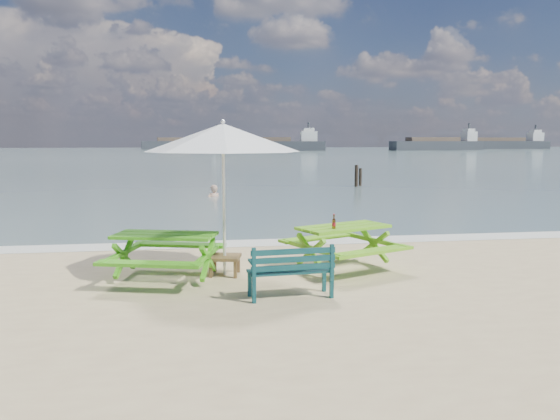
{
  "coord_description": "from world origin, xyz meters",
  "views": [
    {
      "loc": [
        -1.25,
        -8.19,
        2.46
      ],
      "look_at": [
        0.41,
        3.0,
        1.0
      ],
      "focal_mm": 35.0,
      "sensor_mm": 36.0,
      "label": 1
    }
  ],
  "objects": [
    {
      "name": "sea",
      "position": [
        0.0,
        85.0,
        0.0
      ],
      "size": [
        300.0,
        300.0,
        0.0
      ],
      "primitive_type": "plane",
      "color": "slate",
      "rests_on": "ground"
    },
    {
      "name": "picnic_table_right",
      "position": [
        1.46,
        1.76,
        0.4
      ],
      "size": [
        2.38,
        2.48,
        0.83
      ],
      "color": "#61AB19",
      "rests_on": "ground"
    },
    {
      "name": "cargo_ships",
      "position": [
        35.36,
        120.16,
        1.18
      ],
      "size": [
        105.01,
        28.43,
        4.4
      ],
      "color": "#32363C",
      "rests_on": "ground"
    },
    {
      "name": "patio_umbrella",
      "position": [
        -0.82,
        1.61,
        2.5
      ],
      "size": [
        3.28,
        3.28,
        2.75
      ],
      "color": "silver",
      "rests_on": "ground"
    },
    {
      "name": "side_table",
      "position": [
        -0.82,
        1.61,
        0.19
      ],
      "size": [
        0.66,
        0.66,
        0.36
      ],
      "color": "brown",
      "rests_on": "ground"
    },
    {
      "name": "picnic_table_left",
      "position": [
        -1.86,
        1.38,
        0.4
      ],
      "size": [
        2.2,
        2.34,
        0.83
      ],
      "color": "#3F9C17",
      "rests_on": "ground"
    },
    {
      "name": "swimmer",
      "position": [
        -0.64,
        15.64,
        -0.37
      ],
      "size": [
        0.76,
        0.65,
        1.77
      ],
      "color": "tan",
      "rests_on": "ground"
    },
    {
      "name": "beer_bottle",
      "position": [
        1.19,
        1.47,
        0.92
      ],
      "size": [
        0.07,
        0.07,
        0.27
      ],
      "color": "#945215",
      "rests_on": "picnic_table_right"
    },
    {
      "name": "foam_strip",
      "position": [
        0.0,
        4.6,
        0.01
      ],
      "size": [
        22.0,
        0.9,
        0.01
      ],
      "primitive_type": "cube",
      "color": "silver",
      "rests_on": "ground"
    },
    {
      "name": "park_bench",
      "position": [
        0.14,
        0.04,
        0.25
      ],
      "size": [
        1.36,
        0.56,
        0.82
      ],
      "color": "#0E3A3E",
      "rests_on": "ground"
    },
    {
      "name": "mooring_pilings",
      "position": [
        7.12,
        19.86,
        0.43
      ],
      "size": [
        0.58,
        0.78,
        1.34
      ],
      "color": "black",
      "rests_on": "ground"
    }
  ]
}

